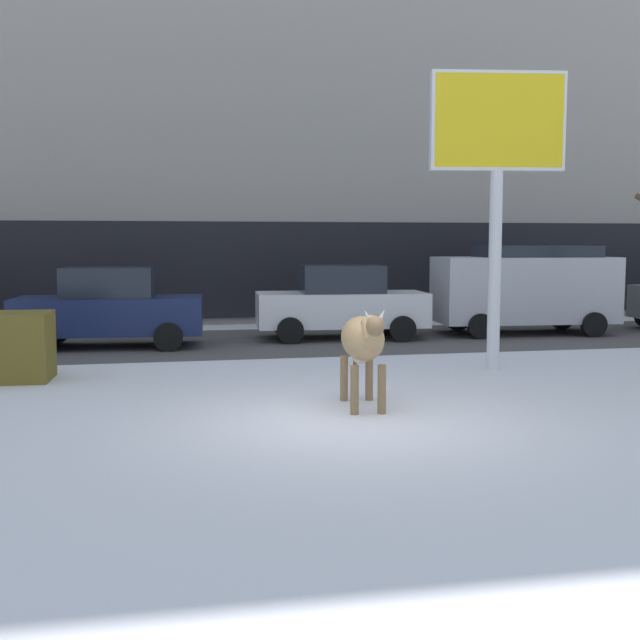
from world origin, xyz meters
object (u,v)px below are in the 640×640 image
(cow_tan, at_px, (363,341))
(car_navy_sedan, at_px, (110,308))
(dumpster, at_px, (0,347))
(car_silver_van, at_px, (525,287))
(car_white_sedan, at_px, (341,303))
(billboard, at_px, (498,140))

(cow_tan, relative_size, car_navy_sedan, 0.44)
(car_navy_sedan, distance_m, dumpster, 4.52)
(cow_tan, height_order, car_silver_van, car_silver_van)
(cow_tan, relative_size, car_silver_van, 0.41)
(car_white_sedan, height_order, car_silver_van, car_silver_van)
(cow_tan, relative_size, car_white_sedan, 0.44)
(car_navy_sedan, bearing_deg, billboard, -33.00)
(car_navy_sedan, bearing_deg, dumpster, -111.31)
(cow_tan, distance_m, dumpster, 6.63)
(car_silver_van, bearing_deg, dumpster, -158.60)
(cow_tan, bearing_deg, car_silver_van, 51.51)
(car_navy_sedan, bearing_deg, car_white_sedan, 5.47)
(billboard, height_order, car_silver_van, billboard)
(car_white_sedan, bearing_deg, car_navy_sedan, -174.53)
(dumpster, bearing_deg, cow_tan, -32.10)
(billboard, xyz_separation_m, dumpster, (-8.95, 0.55, -3.71))
(car_silver_van, bearing_deg, car_navy_sedan, -176.86)
(cow_tan, xyz_separation_m, billboard, (3.35, 2.97, 3.32))
(cow_tan, distance_m, car_silver_van, 10.60)
(car_white_sedan, bearing_deg, billboard, -71.89)
(billboard, relative_size, dumpster, 3.27)
(billboard, distance_m, car_silver_van, 6.96)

